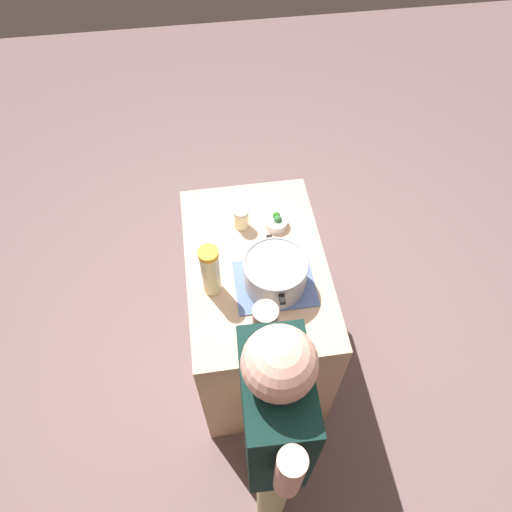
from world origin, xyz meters
The scene contains 9 objects.
ground_plane centered at (0.00, 0.00, 0.00)m, with size 8.00×8.00×0.00m, color #71595A.
counter_slab centered at (0.00, 0.00, 0.47)m, with size 1.01×0.66×0.94m, color tan.
dish_cloth centered at (0.13, 0.07, 0.94)m, with size 0.29×0.36×0.01m, color #586EA7.
cooking_pot centered at (0.13, 0.07, 1.03)m, with size 0.35×0.28×0.16m.
lemonade_pitcher centered at (0.11, -0.21, 1.08)m, with size 0.09×0.09×0.28m.
mason_jar centered at (-0.23, -0.04, 1.00)m, with size 0.08×0.08×0.11m.
broccoli_bowl_front centered at (-0.21, 0.13, 0.97)m, with size 0.11×0.11×0.07m.
broccoli_bowl_center centered at (0.41, 0.05, 0.96)m, with size 0.12×0.12×0.07m.
person_cook centered at (0.79, -0.06, 0.95)m, with size 0.50×0.21×1.72m.
Camera 1 is at (1.25, -0.18, 2.73)m, focal length 32.87 mm.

